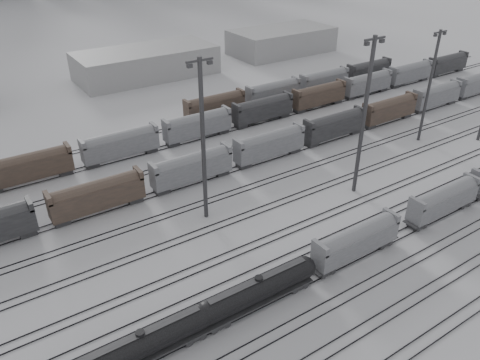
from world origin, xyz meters
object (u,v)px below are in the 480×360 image
hopper_car_a (356,240)px  light_mast_c (364,115)px  tank_car_a (142,345)px  tank_car_b (258,290)px  hopper_car_b (444,199)px

hopper_car_a → light_mast_c: bearing=44.5°
tank_car_a → hopper_car_a: bearing=0.0°
tank_car_a → hopper_car_a: (31.46, 0.00, 0.68)m
tank_car_b → hopper_car_a: 16.40m
tank_car_b → hopper_car_b: size_ratio=1.22×
tank_car_b → light_mast_c: light_mast_c is taller
hopper_car_a → hopper_car_b: 19.13m
light_mast_c → tank_car_a: bearing=-163.7°
tank_car_b → light_mast_c: (29.74, 13.13, 11.60)m
tank_car_b → hopper_car_a: bearing=0.0°
tank_car_a → tank_car_b: (15.07, 0.00, 0.02)m
hopper_car_b → light_mast_c: bearing=113.8°
hopper_car_a → tank_car_b: bearing=180.0°
tank_car_a → hopper_car_b: 50.59m
tank_car_a → tank_car_b: bearing=0.0°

